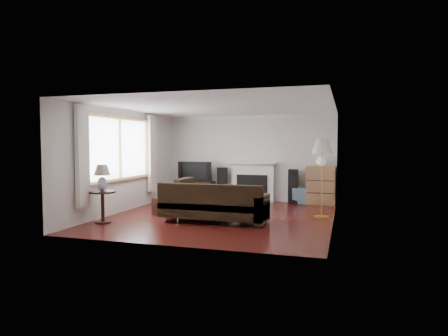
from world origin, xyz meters
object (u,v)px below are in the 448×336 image
(sectional_sofa, at_px, (214,204))
(coffee_table, at_px, (234,203))
(tv_stand, at_px, (196,191))
(floor_lamp, at_px, (322,178))
(bookshelf, at_px, (321,185))
(side_table, at_px, (103,207))

(sectional_sofa, relative_size, coffee_table, 2.06)
(tv_stand, bearing_deg, floor_lamp, -26.71)
(bookshelf, relative_size, sectional_sofa, 0.44)
(coffee_table, distance_m, side_table, 3.11)
(sectional_sofa, height_order, coffee_table, sectional_sofa)
(bookshelf, height_order, floor_lamp, floor_lamp)
(tv_stand, xyz_separation_m, sectional_sofa, (1.61, -3.11, 0.12))
(floor_lamp, xyz_separation_m, side_table, (-4.37, -2.00, -0.55))
(floor_lamp, bearing_deg, coffee_table, 176.86)
(tv_stand, relative_size, side_table, 1.61)
(side_table, bearing_deg, sectional_sofa, 19.29)
(bookshelf, bearing_deg, sectional_sofa, -122.46)
(tv_stand, height_order, floor_lamp, floor_lamp)
(coffee_table, relative_size, floor_lamp, 0.66)
(coffee_table, bearing_deg, sectional_sofa, -69.90)
(bookshelf, height_order, sectional_sofa, bookshelf)
(sectional_sofa, relative_size, floor_lamp, 1.37)
(coffee_table, bearing_deg, bookshelf, 66.15)
(sectional_sofa, distance_m, coffee_table, 1.35)
(tv_stand, height_order, side_table, side_table)
(coffee_table, height_order, floor_lamp, floor_lamp)
(bookshelf, distance_m, side_table, 5.79)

